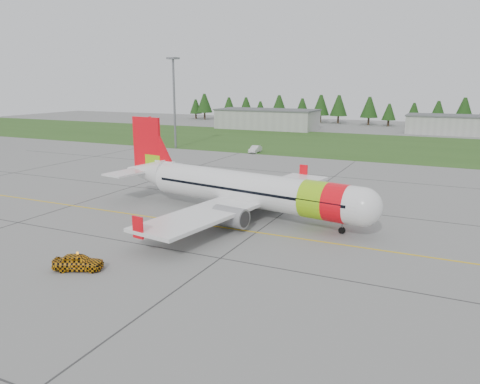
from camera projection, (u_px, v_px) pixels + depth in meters
The scene contains 10 objects.
ground at pixel (128, 242), 44.91m from camera, with size 320.00×320.00×0.00m, color gray.
aircraft at pixel (245, 189), 53.30m from camera, with size 34.85×32.49×10.61m.
follow_me_car at pixel (77, 247), 37.79m from camera, with size 1.62×1.37×4.03m, color #FFA90E.
service_van at pixel (255, 142), 101.36m from camera, with size 1.61×1.52×4.62m, color silver.
grass_strip at pixel (336, 143), 117.14m from camera, with size 320.00×50.00×0.03m, color #30561E.
taxi_guideline at pixel (174, 220), 51.96m from camera, with size 120.00×0.25×0.02m, color gold.
hangar_west at pixel (267, 120), 153.55m from camera, with size 32.00×14.00×6.00m, color #A8A8A3.
hangar_east at pixel (450, 125), 137.91m from camera, with size 24.00×12.00×5.20m, color #A8A8A3.
floodlight_mast at pixel (174, 104), 106.97m from camera, with size 0.50×0.50×20.00m, color slate.
treeline at pixel (375, 111), 165.33m from camera, with size 160.00×8.00×10.00m, color #1C3F14, non-canonical shape.
Camera 1 is at (27.87, -33.99, 14.98)m, focal length 35.00 mm.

